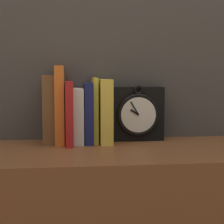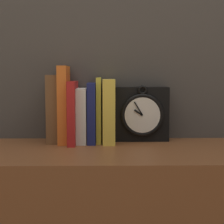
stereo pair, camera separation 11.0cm
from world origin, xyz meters
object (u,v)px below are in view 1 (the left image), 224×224
at_px(book_slot1_orange, 60,105).
at_px(book_slot3_white, 78,116).
at_px(clock, 137,114).
at_px(book_slot2_red, 69,113).
at_px(book_slot6_yellow, 105,111).
at_px(book_slot5_yellow, 95,110).
at_px(book_slot0_brown, 49,109).
at_px(book_slot4_navy, 88,113).

height_order(book_slot1_orange, book_slot3_white, book_slot1_orange).
height_order(clock, book_slot2_red, book_slot2_red).
distance_m(book_slot1_orange, book_slot6_yellow, 0.15).
relative_size(book_slot5_yellow, book_slot6_yellow, 1.03).
bearing_deg(book_slot5_yellow, clock, 8.06).
distance_m(book_slot0_brown, book_slot5_yellow, 0.15).
distance_m(clock, book_slot0_brown, 0.29).
distance_m(clock, book_slot6_yellow, 0.12).
xyz_separation_m(clock, book_slot2_red, (-0.23, -0.04, 0.01)).
xyz_separation_m(book_slot5_yellow, book_slot6_yellow, (0.03, -0.01, -0.00)).
xyz_separation_m(book_slot4_navy, book_slot5_yellow, (0.02, 0.01, 0.01)).
relative_size(clock, book_slot4_navy, 0.96).
bearing_deg(book_slot1_orange, book_slot4_navy, 0.95).
relative_size(book_slot4_navy, book_slot6_yellow, 0.94).
xyz_separation_m(book_slot2_red, book_slot4_navy, (0.06, 0.02, -0.00)).
distance_m(book_slot1_orange, book_slot2_red, 0.04).
relative_size(clock, book_slot1_orange, 0.75).
bearing_deg(book_slot6_yellow, book_slot2_red, -174.73).
relative_size(book_slot1_orange, book_slot3_white, 1.41).
xyz_separation_m(clock, book_slot0_brown, (-0.29, -0.02, 0.02)).
distance_m(book_slot0_brown, book_slot4_navy, 0.13).
distance_m(book_slot1_orange, book_slot3_white, 0.07).
bearing_deg(book_slot5_yellow, book_slot6_yellow, -19.30).
distance_m(clock, book_slot4_navy, 0.17).
distance_m(book_slot1_orange, book_slot5_yellow, 0.12).
distance_m(book_slot2_red, book_slot3_white, 0.03).
bearing_deg(book_slot0_brown, book_slot1_orange, -16.31).
xyz_separation_m(clock, book_slot1_orange, (-0.26, -0.03, 0.03)).
height_order(book_slot2_red, book_slot3_white, book_slot2_red).
distance_m(book_slot3_white, book_slot4_navy, 0.03).
bearing_deg(book_slot0_brown, book_slot6_yellow, -4.02).
xyz_separation_m(book_slot3_white, book_slot4_navy, (0.03, -0.00, 0.01)).
distance_m(book_slot5_yellow, book_slot6_yellow, 0.03).
bearing_deg(book_slot4_navy, book_slot3_white, 179.74).
bearing_deg(book_slot5_yellow, book_slot3_white, -172.69).
bearing_deg(book_slot4_navy, book_slot0_brown, 176.13).
xyz_separation_m(book_slot0_brown, book_slot6_yellow, (0.18, -0.01, -0.01)).
bearing_deg(book_slot1_orange, book_slot6_yellow, -1.06).
bearing_deg(book_slot3_white, book_slot1_orange, -178.38).
distance_m(book_slot2_red, book_slot4_navy, 0.06).
distance_m(book_slot2_red, book_slot6_yellow, 0.12).
bearing_deg(clock, book_slot5_yellow, -171.94).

